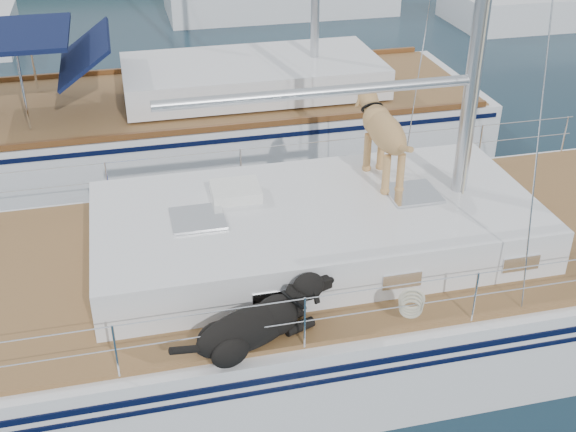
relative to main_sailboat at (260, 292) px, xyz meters
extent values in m
plane|color=black|center=(-0.10, 0.00, -0.68)|extent=(120.00, 120.00, 0.00)
cube|color=white|center=(-0.10, 0.00, -0.18)|extent=(12.00, 3.80, 1.40)
cube|color=olive|center=(-0.10, 0.00, 0.55)|extent=(11.52, 3.50, 0.06)
cube|color=white|center=(0.70, 0.00, 0.85)|extent=(5.20, 2.50, 0.55)
cylinder|color=silver|center=(0.70, 0.00, 2.53)|extent=(3.60, 0.12, 0.12)
cylinder|color=silver|center=(-0.10, -1.74, 1.14)|extent=(10.56, 0.01, 0.01)
cylinder|color=silver|center=(-0.10, 1.75, 1.14)|extent=(10.56, 0.01, 0.01)
cube|color=#1D2FB5|center=(-1.43, 1.36, 0.60)|extent=(0.72, 0.56, 0.05)
cube|color=white|center=(-0.19, 0.44, 1.20)|extent=(0.59, 0.48, 0.15)
torus|color=beige|center=(1.20, -1.74, 0.94)|extent=(0.35, 0.20, 0.33)
cube|color=white|center=(-0.15, 5.80, -0.23)|extent=(11.00, 3.50, 1.30)
cube|color=olive|center=(-0.15, 5.80, 0.42)|extent=(10.56, 3.29, 0.06)
cube|color=white|center=(1.05, 5.80, 0.77)|extent=(4.80, 2.30, 0.55)
cube|color=white|center=(11.90, 13.00, -0.28)|extent=(6.40, 3.00, 1.10)
camera|label=1|loc=(-1.35, -7.11, 5.24)|focal=45.00mm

